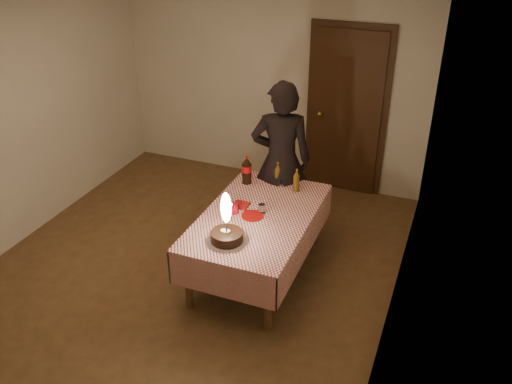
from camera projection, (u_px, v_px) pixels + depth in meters
The scene contains 12 objects.
ground at pixel (194, 265), 5.64m from camera, with size 4.00×4.50×0.01m, color brown.
room_shell at pixel (191, 112), 4.89m from camera, with size 4.04×4.54×2.62m.
dining_table at pixel (258, 223), 5.26m from camera, with size 1.02×1.72×0.67m.
birthday_cake at pixel (227, 230), 4.77m from camera, with size 0.36×0.36×0.49m.
red_plate at pixel (253, 216), 5.19m from camera, with size 0.22×0.22×0.01m, color #AE0D0C.
red_cup at pixel (234, 209), 5.22m from camera, with size 0.08×0.08×0.10m, color red.
clear_cup at pixel (262, 208), 5.23m from camera, with size 0.07×0.07×0.09m, color silver.
napkin_stack at pixel (241, 205), 5.36m from camera, with size 0.15×0.15×0.02m, color #A11312.
cola_bottle at pixel (247, 170), 5.73m from camera, with size 0.10×0.10×0.32m.
amber_bottle_left at pixel (278, 174), 5.72m from camera, with size 0.06×0.06×0.25m.
amber_bottle_right at pixel (296, 181), 5.58m from camera, with size 0.06×0.06×0.25m.
photographer at pixel (281, 161), 5.79m from camera, with size 0.75×0.61×1.77m.
Camera 1 is at (2.30, -4.01, 3.38)m, focal length 38.00 mm.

